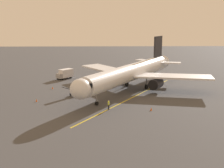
# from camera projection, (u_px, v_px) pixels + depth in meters

# --- Properties ---
(ground_plane) EXTENTS (220.00, 220.00, 0.00)m
(ground_plane) POSITION_uv_depth(u_px,v_px,m) (132.00, 88.00, 65.23)
(ground_plane) COLOR #424244
(apron_lead_in_line) EXTENTS (22.09, 33.61, 0.01)m
(apron_lead_in_line) POSITION_uv_depth(u_px,v_px,m) (133.00, 97.00, 57.55)
(apron_lead_in_line) COLOR yellow
(apron_lead_in_line) RESTS_ON ground
(airplane) EXTENTS (30.61, 35.61, 11.50)m
(airplane) POSITION_uv_depth(u_px,v_px,m) (131.00, 73.00, 62.74)
(airplane) COLOR silver
(airplane) RESTS_ON ground
(ground_crew_marshaller) EXTENTS (0.29, 0.43, 1.71)m
(ground_crew_marshaller) POSITION_uv_depth(u_px,v_px,m) (109.00, 105.00, 49.42)
(ground_crew_marshaller) COLOR #23232D
(ground_crew_marshaller) RESTS_ON ground
(box_truck_near_nose) EXTENTS (4.60, 4.66, 2.62)m
(box_truck_near_nose) POSITION_uv_depth(u_px,v_px,m) (65.00, 74.00, 75.60)
(box_truck_near_nose) COLOR #9E9EA3
(box_truck_near_nose) RESTS_ON ground
(belt_loader_starboard_side) EXTENTS (4.27, 3.86, 2.32)m
(belt_loader_starboard_side) POSITION_uv_depth(u_px,v_px,m) (76.00, 92.00, 58.79)
(belt_loader_starboard_side) COLOR #2D3899
(belt_loader_starboard_side) RESTS_ON ground
(belt_loader_rear_apron) EXTENTS (4.58, 3.28, 2.32)m
(belt_loader_rear_apron) POSITION_uv_depth(u_px,v_px,m) (118.00, 75.00, 77.51)
(belt_loader_rear_apron) COLOR #9E9EA3
(belt_loader_rear_apron) RESTS_ON ground
(safety_cone_nose_left) EXTENTS (0.32, 0.32, 0.55)m
(safety_cone_nose_left) POSITION_uv_depth(u_px,v_px,m) (53.00, 88.00, 64.49)
(safety_cone_nose_left) COLOR #F2590F
(safety_cone_nose_left) RESTS_ON ground
(safety_cone_nose_right) EXTENTS (0.32, 0.32, 0.55)m
(safety_cone_nose_right) POSITION_uv_depth(u_px,v_px,m) (79.00, 93.00, 60.13)
(safety_cone_nose_right) COLOR #F2590F
(safety_cone_nose_right) RESTS_ON ground
(safety_cone_wing_port) EXTENTS (0.32, 0.32, 0.55)m
(safety_cone_wing_port) POSITION_uv_depth(u_px,v_px,m) (151.00, 109.00, 49.03)
(safety_cone_wing_port) COLOR #F2590F
(safety_cone_wing_port) RESTS_ON ground
(safety_cone_wing_starboard) EXTENTS (0.32, 0.32, 0.55)m
(safety_cone_wing_starboard) POSITION_uv_depth(u_px,v_px,m) (36.00, 100.00, 54.35)
(safety_cone_wing_starboard) COLOR #F2590F
(safety_cone_wing_starboard) RESTS_ON ground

